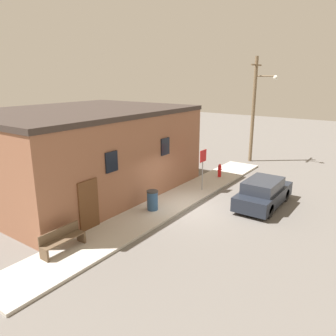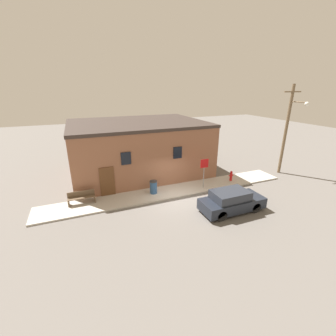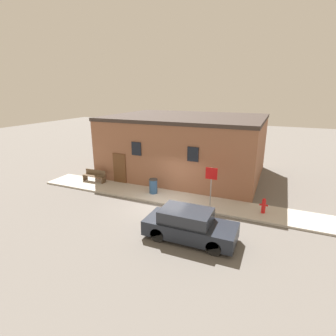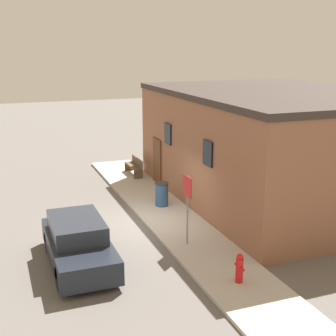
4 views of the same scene
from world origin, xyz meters
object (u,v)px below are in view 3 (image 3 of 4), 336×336
object	(u,v)px
stop_sign	(211,180)
parked_car	(189,225)
fire_hydrant	(264,206)
bench	(95,176)
trash_bin	(153,186)

from	to	relation	value
stop_sign	parked_car	size ratio (longest dim) A/B	0.56
parked_car	fire_hydrant	bearing A→B (deg)	53.16
bench	trash_bin	world-z (taller)	trash_bin
fire_hydrant	parked_car	bearing A→B (deg)	-126.84
stop_sign	trash_bin	size ratio (longest dim) A/B	2.41
fire_hydrant	trash_bin	size ratio (longest dim) A/B	0.88
fire_hydrant	bench	world-z (taller)	fire_hydrant
stop_sign	bench	size ratio (longest dim) A/B	1.34
bench	fire_hydrant	bearing A→B (deg)	-2.60
fire_hydrant	trash_bin	world-z (taller)	trash_bin
trash_bin	parked_car	xyz separation A→B (m)	(3.77, -4.01, 0.08)
trash_bin	parked_car	distance (m)	5.50
fire_hydrant	bench	size ratio (longest dim) A/B	0.49
fire_hydrant	parked_car	xyz separation A→B (m)	(-2.87, -3.83, 0.14)
bench	trash_bin	xyz separation A→B (m)	(4.87, -0.34, 0.05)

